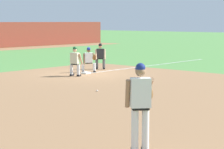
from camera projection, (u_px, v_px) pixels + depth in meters
The scene contains 9 objects.
ground_plane at pixel (86, 74), 22.45m from camera, with size 160.00×160.00×0.00m, color #518942.
infield_dirt_patch at pixel (101, 96), 15.70m from camera, with size 18.00×18.00×0.01m, color #936B47.
foul_line_stripe at pixel (153, 65), 26.72m from camera, with size 11.58×0.10×0.00m, color white.
first_base_bag at pixel (86, 73), 22.44m from camera, with size 0.38×0.38×0.09m, color white.
baseball at pixel (97, 91), 16.74m from camera, with size 0.07×0.07×0.07m, color white.
pitcher at pixel (141, 102), 8.86m from camera, with size 0.85×0.54×1.86m.
first_baseman at pixel (89, 59), 22.91m from camera, with size 0.71×1.09×1.34m.
baserunner at pixel (75, 60), 21.38m from camera, with size 0.55×0.66×1.46m.
umpire at pixel (100, 55), 24.46m from camera, with size 0.67×0.67×1.46m.
Camera 1 is at (-15.66, -15.91, 2.69)m, focal length 70.00 mm.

